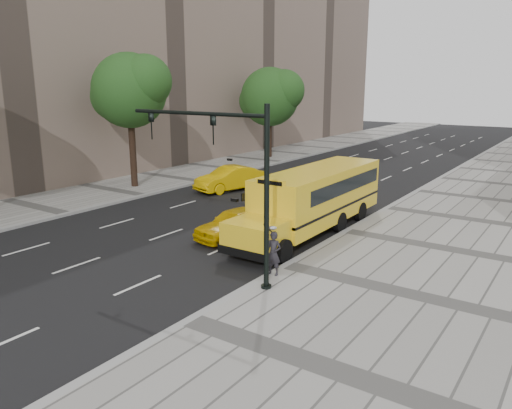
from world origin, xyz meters
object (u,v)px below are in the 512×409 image
Objects in this scene: tree_b at (130,90)px; tree_c at (271,96)px; traffic_signal at (232,171)px; taxi_near at (235,223)px; pedestrian at (274,253)px; taxi_far at (230,178)px; school_bus at (317,195)px.

tree_b is 1.06× the size of tree_c.
tree_c is at bearing 89.97° from tree_b.
tree_c reaches higher than traffic_signal.
tree_b is 17.07m from tree_c.
pedestrian is at bearing -26.53° from taxi_near.
tree_b is at bearing 148.51° from traffic_signal.
tree_c is at bearing 128.43° from taxi_far.
school_bus reaches higher than taxi_near.
tree_b reaches higher than pedestrian.
traffic_signal is (15.60, -9.56, -2.51)m from tree_b.
tree_c is at bearing 120.18° from pedestrian.
pedestrian is (16.55, -25.44, -4.87)m from tree_c.
taxi_far is at bearing 127.80° from traffic_signal.
tree_b is 19.39m from pedestrian.
traffic_signal is at bearing -84.82° from school_bus.
pedestrian reaches higher than taxi_far.
tree_c is 1.74× the size of taxi_far.
tree_b is 18.46m from traffic_signal.
taxi_near is at bearing 139.67° from pedestrian.
school_bus is 1.81× the size of traffic_signal.
tree_c is 25.99m from taxi_near.
traffic_signal reaches higher than taxi_near.
traffic_signal is (9.86, -12.71, 3.29)m from taxi_far.
taxi_near is at bearing -127.34° from school_bus.
tree_c is at bearing 120.36° from traffic_signal.
tree_c is 1.33× the size of traffic_signal.
school_bus reaches higher than pedestrian.
taxi_far is 0.76× the size of traffic_signal.
tree_b reaches higher than tree_c.
taxi_far is at bearing 130.29° from pedestrian.
school_bus is 4.26m from taxi_near.
tree_b is 2.18× the size of taxi_near.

